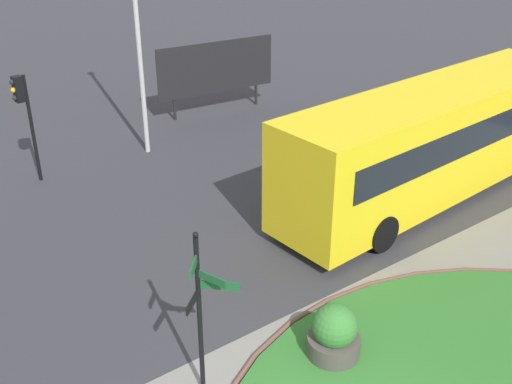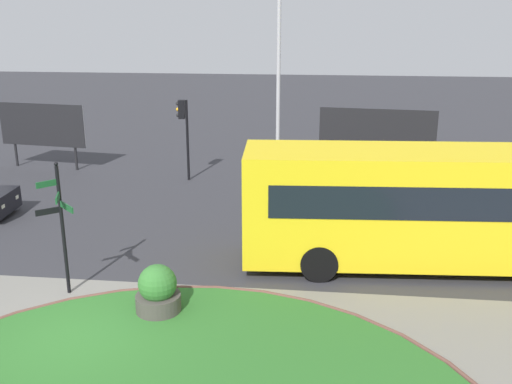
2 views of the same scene
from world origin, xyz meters
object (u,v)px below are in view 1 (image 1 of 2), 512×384
object	(u,v)px
signpost_directional	(202,306)
bus_yellow	(436,139)
billboard_left	(216,68)
planter_near_signpost	(334,335)
lamppost_tall	(135,4)
traffic_light_near	(23,105)

from	to	relation	value
signpost_directional	bus_yellow	size ratio (longest dim) A/B	0.30
billboard_left	signpost_directional	bearing A→B (deg)	-118.01
planter_near_signpost	bus_yellow	bearing A→B (deg)	26.37
signpost_directional	planter_near_signpost	size ratio (longest dim) A/B	2.77
bus_yellow	lamppost_tall	size ratio (longest dim) A/B	1.20
lamppost_tall	planter_near_signpost	bearing A→B (deg)	-99.35
billboard_left	planter_near_signpost	size ratio (longest dim) A/B	4.05
signpost_directional	lamppost_tall	distance (m)	12.20
bus_yellow	traffic_light_near	bearing A→B (deg)	135.86
billboard_left	planter_near_signpost	bearing A→B (deg)	-108.29
bus_yellow	lamppost_tall	xyz separation A→B (m)	(-5.38, 8.02, 3.28)
planter_near_signpost	lamppost_tall	bearing A→B (deg)	80.65
bus_yellow	billboard_left	size ratio (longest dim) A/B	2.26
signpost_directional	billboard_left	size ratio (longest dim) A/B	0.68
signpost_directional	planter_near_signpost	bearing A→B (deg)	-15.58
signpost_directional	traffic_light_near	world-z (taller)	signpost_directional
traffic_light_near	signpost_directional	bearing A→B (deg)	80.05
signpost_directional	traffic_light_near	size ratio (longest dim) A/B	1.00
signpost_directional	lamppost_tall	size ratio (longest dim) A/B	0.36
lamppost_tall	bus_yellow	bearing A→B (deg)	-56.16
signpost_directional	planter_near_signpost	distance (m)	3.03
traffic_light_near	billboard_left	distance (m)	8.51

